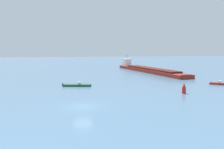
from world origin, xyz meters
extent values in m
plane|color=slate|center=(0.00, 0.00, 0.00)|extent=(400.00, 400.00, 0.00)
cube|color=#19472D|center=(-0.08, 18.23, 0.20)|extent=(6.13, 2.94, 0.41)
cube|color=beige|center=(0.35, 18.14, 0.66)|extent=(0.67, 0.97, 0.50)
cube|color=black|center=(-3.11, 18.87, 0.28)|extent=(0.34, 0.37, 0.56)
cube|color=maroon|center=(31.68, 14.19, 0.20)|extent=(4.42, 4.03, 0.41)
cube|color=white|center=(31.41, 14.42, 0.66)|extent=(0.80, 0.81, 0.50)
cube|color=maroon|center=(25.43, 44.29, 0.53)|extent=(11.88, 41.09, 1.05)
cube|color=#4F1812|center=(25.69, 42.81, 1.30)|extent=(9.03, 28.89, 0.50)
cube|color=white|center=(22.25, 62.25, 2.45)|extent=(3.17, 3.61, 2.80)
cylinder|color=#333338|center=(22.25, 62.25, 4.75)|extent=(0.12, 0.12, 1.80)
cube|color=maroon|center=(28.92, 24.56, 0.58)|extent=(3.72, 1.52, 0.95)
cylinder|color=red|center=(18.56, 6.38, 0.60)|extent=(0.70, 0.70, 1.20)
cone|color=red|center=(18.56, 6.38, 1.55)|extent=(0.49, 0.49, 0.70)
camera|label=1|loc=(-1.90, -31.86, 8.02)|focal=37.27mm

